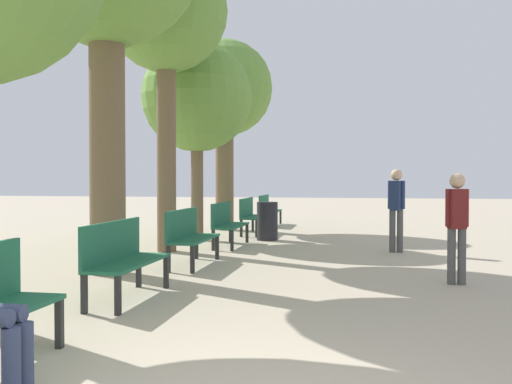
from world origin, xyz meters
TOP-DOWN VIEW (x-y plane):
  - bench_row_1 at (-2.15, 3.52)m, footprint 0.48×1.63m
  - bench_row_2 at (-2.15, 6.27)m, footprint 0.48×1.63m
  - bench_row_3 at (-2.15, 9.03)m, footprint 0.48×1.63m
  - bench_row_4 at (-2.15, 11.78)m, footprint 0.48×1.63m
  - bench_row_5 at (-2.15, 14.53)m, footprint 0.48×1.63m
  - tree_row_2 at (-3.14, 7.97)m, footprint 2.48×2.48m
  - tree_row_3 at (-3.14, 10.14)m, footprint 2.63×2.63m
  - tree_row_4 at (-3.14, 12.92)m, footprint 2.75×2.75m
  - pedestrian_near at (2.03, 5.28)m, footprint 0.31×0.23m
  - pedestrian_mid at (1.41, 8.65)m, footprint 0.34×0.29m
  - trash_bin at (-1.48, 10.38)m, footprint 0.50×0.50m

SIDE VIEW (x-z plane):
  - trash_bin at x=-1.48m, z-range 0.00..0.91m
  - bench_row_1 at x=-2.15m, z-range 0.07..1.02m
  - bench_row_2 at x=-2.15m, z-range 0.07..1.02m
  - bench_row_3 at x=-2.15m, z-range 0.07..1.02m
  - bench_row_4 at x=-2.15m, z-range 0.07..1.02m
  - bench_row_5 at x=-2.15m, z-range 0.07..1.02m
  - pedestrian_near at x=2.03m, z-range 0.11..1.66m
  - pedestrian_mid at x=1.41m, z-range 0.12..1.78m
  - tree_row_3 at x=-3.14m, z-range 1.03..5.76m
  - tree_row_4 at x=-3.14m, z-range 1.24..6.68m
  - tree_row_2 at x=-3.14m, z-range 1.70..7.79m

